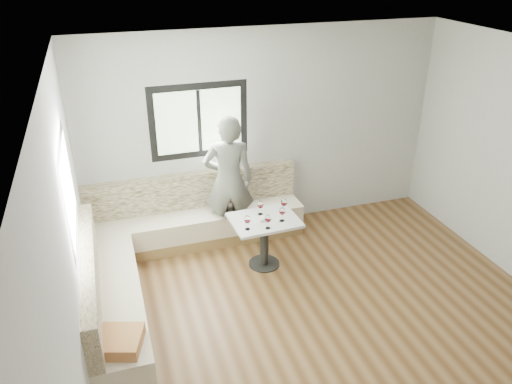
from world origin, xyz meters
TOP-DOWN VIEW (x-y plane):
  - room at (-0.08, 0.08)m, footprint 5.01×5.01m
  - banquette at (-1.59, 1.62)m, footprint 2.90×2.80m
  - table at (-0.36, 1.43)m, footprint 0.84×0.67m
  - person at (-0.62, 2.14)m, footprint 0.73×0.55m
  - olive_ramekin at (-0.41, 1.40)m, footprint 0.10×0.10m
  - wine_glass_a at (-0.63, 1.26)m, footprint 0.08×0.08m
  - wine_glass_b at (-0.39, 1.20)m, footprint 0.08×0.08m
  - wine_glass_c at (-0.17, 1.32)m, footprint 0.08×0.08m
  - wine_glass_d at (-0.37, 1.56)m, footprint 0.08×0.08m
  - wine_glass_e at (-0.07, 1.52)m, footprint 0.08×0.08m

SIDE VIEW (x-z plane):
  - banquette at x=-1.59m, z-range -0.14..0.81m
  - table at x=-0.36m, z-range 0.17..0.84m
  - olive_ramekin at x=-0.41m, z-range 0.67..0.71m
  - wine_glass_a at x=-0.63m, z-range 0.71..0.89m
  - wine_glass_b at x=-0.39m, z-range 0.71..0.89m
  - wine_glass_c at x=-0.17m, z-range 0.71..0.89m
  - wine_glass_d at x=-0.37m, z-range 0.71..0.89m
  - wine_glass_e at x=-0.07m, z-range 0.71..0.89m
  - person at x=-0.62m, z-range 0.00..1.82m
  - room at x=-0.08m, z-range 0.01..2.82m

